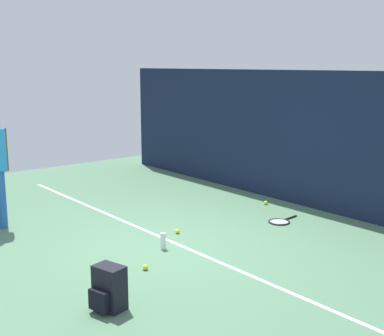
% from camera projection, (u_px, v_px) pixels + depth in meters
% --- Properties ---
extents(ground_plane, '(12.00, 12.00, 0.00)m').
position_uv_depth(ground_plane, '(168.00, 247.00, 6.78)').
color(ground_plane, '#4C7556').
extents(back_fence, '(10.00, 0.10, 2.24)m').
position_uv_depth(back_fence, '(316.00, 141.00, 8.42)').
color(back_fence, '#141E38').
rests_on(back_fence, ground).
extents(court_line, '(9.00, 0.05, 0.00)m').
position_uv_depth(court_line, '(178.00, 244.00, 6.88)').
color(court_line, white).
rests_on(court_line, ground).
extents(tennis_racket, '(0.35, 0.63, 0.03)m').
position_uv_depth(tennis_racket, '(280.00, 221.00, 7.84)').
color(tennis_racket, black).
rests_on(tennis_racket, ground).
extents(backpack, '(0.34, 0.34, 0.44)m').
position_uv_depth(backpack, '(108.00, 289.00, 5.02)').
color(backpack, black).
rests_on(backpack, ground).
extents(tennis_ball_near_player, '(0.07, 0.07, 0.07)m').
position_uv_depth(tennis_ball_near_player, '(177.00, 231.00, 7.31)').
color(tennis_ball_near_player, '#CCE033').
rests_on(tennis_ball_near_player, ground).
extents(tennis_ball_by_fence, '(0.07, 0.07, 0.07)m').
position_uv_depth(tennis_ball_by_fence, '(145.00, 267.00, 6.02)').
color(tennis_ball_by_fence, '#CCE033').
rests_on(tennis_ball_by_fence, ground).
extents(tennis_ball_mid_court, '(0.07, 0.07, 0.07)m').
position_uv_depth(tennis_ball_mid_court, '(266.00, 203.00, 8.82)').
color(tennis_ball_mid_court, '#CCE033').
rests_on(tennis_ball_mid_court, ground).
extents(tennis_ball_far_left, '(0.07, 0.07, 0.07)m').
position_uv_depth(tennis_ball_far_left, '(118.00, 268.00, 6.01)').
color(tennis_ball_far_left, '#CCE033').
rests_on(tennis_ball_far_left, ground).
extents(water_bottle, '(0.07, 0.07, 0.21)m').
position_uv_depth(water_bottle, '(163.00, 241.00, 6.69)').
color(water_bottle, white).
rests_on(water_bottle, ground).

